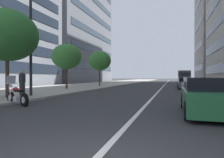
% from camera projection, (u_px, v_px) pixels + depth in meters
% --- Properties ---
extents(sidewalk_right_plaza, '(160.00, 10.49, 0.15)m').
position_uv_depth(sidewalk_right_plaza, '(94.00, 85.00, 34.96)').
color(sidewalk_right_plaza, '#A39E93').
rests_on(sidewalk_right_plaza, ground).
extents(lane_centre_stripe, '(110.00, 0.16, 0.01)m').
position_uv_depth(lane_centre_stripe, '(165.00, 85.00, 36.44)').
color(lane_centre_stripe, silver).
rests_on(lane_centre_stripe, ground).
extents(motorcycle_mid_row, '(0.99, 1.97, 1.47)m').
position_uv_depth(motorcycle_mid_row, '(17.00, 96.00, 10.05)').
color(motorcycle_mid_row, black).
rests_on(motorcycle_mid_row, ground).
extents(car_mid_block_traffic, '(4.32, 1.83, 1.37)m').
position_uv_depth(car_mid_block_traffic, '(208.00, 97.00, 7.64)').
color(car_mid_block_traffic, '#236038').
rests_on(car_mid_block_traffic, ground).
extents(car_approaching_light, '(4.45, 1.97, 1.36)m').
position_uv_depth(car_approaching_light, '(196.00, 87.00, 15.53)').
color(car_approaching_light, '#B7B7BC').
rests_on(car_approaching_light, ground).
extents(car_far_down_avenue, '(4.49, 1.84, 1.35)m').
position_uv_depth(car_far_down_avenue, '(186.00, 84.00, 23.91)').
color(car_far_down_avenue, '#4C515B').
rests_on(car_far_down_avenue, ground).
extents(delivery_van_ahead, '(5.45, 2.17, 2.53)m').
position_uv_depth(delivery_van_ahead, '(184.00, 77.00, 36.79)').
color(delivery_van_ahead, '#4C5156').
rests_on(delivery_van_ahead, ground).
extents(street_lamp_with_banners, '(1.26, 2.18, 8.35)m').
position_uv_depth(street_lamp_with_banners, '(34.00, 22.00, 13.51)').
color(street_lamp_with_banners, '#232326').
rests_on(street_lamp_with_banners, sidewalk_right_plaza).
extents(street_tree_mid_sidewalk, '(3.70, 3.70, 5.35)m').
position_uv_depth(street_tree_mid_sidewalk, '(7.00, 35.00, 12.26)').
color(street_tree_mid_sidewalk, '#473323').
rests_on(street_tree_mid_sidewalk, sidewalk_right_plaza).
extents(street_tree_far_plaza, '(3.24, 3.24, 4.87)m').
position_uv_depth(street_tree_far_plaza, '(67.00, 57.00, 22.10)').
color(street_tree_far_plaza, '#473323').
rests_on(street_tree_far_plaza, sidewalk_right_plaza).
extents(street_tree_near_plaza_corner, '(3.22, 3.22, 4.93)m').
position_uv_depth(street_tree_near_plaza_corner, '(100.00, 61.00, 28.60)').
color(street_tree_near_plaza_corner, '#473323').
rests_on(street_tree_near_plaza_corner, sidewalk_right_plaza).
extents(pedestrian_on_plaza, '(0.43, 0.30, 1.72)m').
position_uv_depth(pedestrian_on_plaza, '(22.00, 82.00, 14.00)').
color(pedestrian_on_plaza, '#2D2D33').
rests_on(pedestrian_on_plaza, sidewalk_right_plaza).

